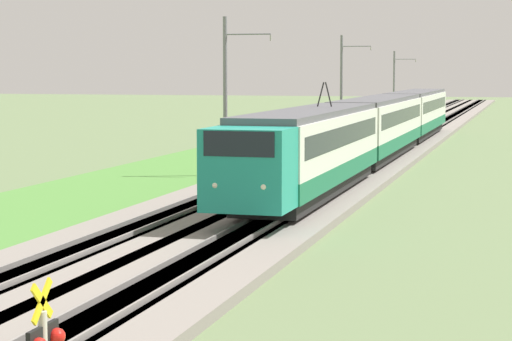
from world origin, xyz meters
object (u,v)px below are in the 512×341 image
Objects in this scene: catenary_mast_mid at (226,95)px; catenary_mast_far at (342,85)px; catenary_mast_distant at (395,84)px; passenger_train at (380,124)px.

catenary_mast_far reaches higher than catenary_mast_mid.
catenary_mast_distant is (63.81, -0.00, -0.29)m from catenary_mast_mid.
catenary_mast_far is at bearing 0.00° from catenary_mast_mid.
catenary_mast_distant is (53.35, 6.31, 1.63)m from passenger_train.
passenger_train is 7.11× the size of catenary_mast_mid.
catenary_mast_mid is at bearing -31.13° from passenger_train.
catenary_mast_mid is 31.90m from catenary_mast_far.
catenary_mast_distant is at bearing -173.26° from passenger_train.
catenary_mast_far reaches higher than passenger_train.
passenger_train is 7.63× the size of catenary_mast_distant.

